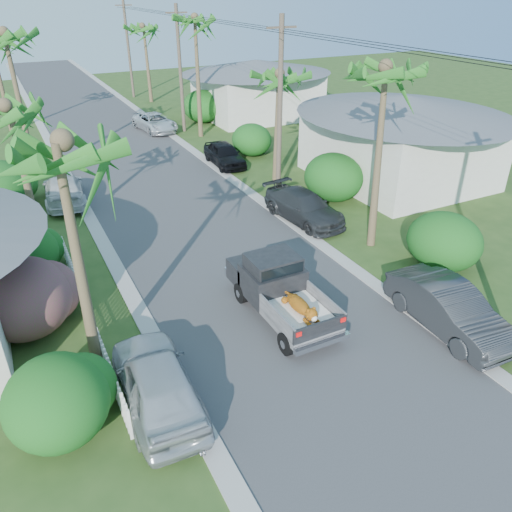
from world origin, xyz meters
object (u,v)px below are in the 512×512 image
parked_car_lf (64,190)px  palm_l_a (55,144)px  palm_l_c (4,33)px  pickup_truck (277,286)px  parked_car_rd (155,123)px  palm_r_b (278,74)px  parked_car_ln (157,382)px  parked_car_rf (224,154)px  palm_r_d (144,26)px  palm_r_c (195,18)px  house_right_far (256,91)px  utility_pole_b (280,109)px  utility_pole_c (180,69)px  palm_l_b (9,106)px  house_right_near (399,142)px  parked_car_rm (304,207)px  parked_car_rn (449,309)px  palm_r_a (389,68)px  utility_pole_d (128,49)px

parked_car_lf → palm_l_a: (-1.20, -14.06, 6.23)m
palm_l_c → pickup_truck: bearing=-72.0°
parked_car_rd → palm_r_b: (3.00, -14.04, 5.29)m
parked_car_ln → parked_car_lf: 16.22m
parked_car_rf → palm_r_d: size_ratio=0.52×
parked_car_rd → palm_l_c: palm_l_c is taller
palm_l_a → parked_car_rf: bearing=54.8°
palm_r_c → house_right_far: palm_r_c is taller
utility_pole_b → utility_pole_c: bearing=90.0°
palm_r_b → palm_r_d: (-0.10, 25.00, 0.79)m
palm_r_b → palm_r_d: 25.01m
palm_l_b → palm_r_c: (13.00, 14.00, 1.96)m
palm_l_a → house_right_near: palm_l_a is taller
palm_r_d → utility_pole_b: (-0.90, -27.00, -2.14)m
pickup_truck → palm_l_a: palm_l_a is taller
house_right_near → house_right_far: size_ratio=1.00×
palm_l_b → parked_car_rm: bearing=-12.4°
palm_r_c → parked_car_rd: bearing=130.5°
palm_l_a → palm_r_d: (12.70, 37.00, -0.20)m
parked_car_ln → palm_l_a: bearing=-58.4°
parked_car_lf → utility_pole_b: utility_pole_b is taller
palm_l_a → palm_r_d: 39.12m
parked_car_rm → house_right_far: house_right_far is taller
parked_car_lf → house_right_far: house_right_far is taller
pickup_truck → parked_car_lf: size_ratio=1.05×
palm_l_c → house_right_far: palm_l_c is taller
parked_car_rm → parked_car_rd: bearing=87.8°
palm_l_b → utility_pole_c: utility_pole_c is taller
parked_car_rn → palm_r_d: palm_r_d is taller
parked_car_lf → parked_car_rd: bearing=-120.1°
parked_car_rn → parked_car_rm: size_ratio=0.99×
parked_car_rf → palm_r_c: palm_r_c is taller
pickup_truck → palm_r_b: (6.53, 11.68, 4.94)m
parked_car_rm → parked_car_rd: parked_car_rm is taller
parked_car_lf → house_right_near: 18.76m
parked_car_rn → parked_car_rd: (-1.02, 29.25, -0.13)m
palm_r_b → palm_r_c: size_ratio=0.77×
parked_car_rn → utility_pole_b: size_ratio=0.53×
pickup_truck → palm_r_a: 9.33m
parked_car_lf → palm_l_c: palm_l_c is taller
utility_pole_b → utility_pole_c: size_ratio=1.00×
house_right_far → utility_pole_b: (-7.40, -17.00, 2.48)m
palm_l_b → house_right_far: palm_l_b is taller
parked_car_ln → utility_pole_b: 16.58m
parked_car_rn → utility_pole_d: 43.38m
parked_car_lf → palm_r_a: (11.30, -11.06, 6.72)m
parked_car_rm → palm_r_c: bearing=79.6°
palm_r_a → house_right_far: bearing=74.4°
palm_l_a → pickup_truck: bearing=3.0°
utility_pole_c → utility_pole_b: bearing=-90.0°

